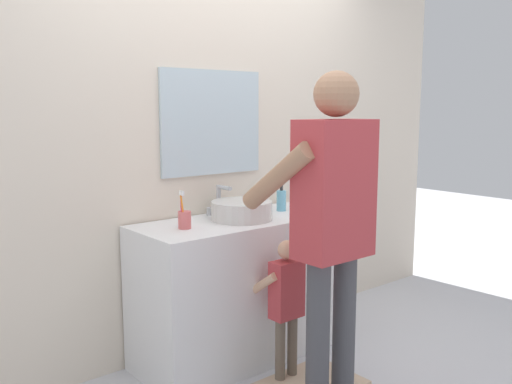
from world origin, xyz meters
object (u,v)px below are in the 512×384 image
Objects in this scene: child_toddler at (286,297)px; adult_parent at (331,210)px; toothbrush_cup at (184,219)px; soap_bottle at (281,200)px.

child_toddler is 0.61m from adult_parent.
adult_parent reaches higher than toothbrush_cup.
toothbrush_cup reaches higher than soap_bottle.
toothbrush_cup is at bearing -175.85° from soap_bottle.
adult_parent is at bearing -60.40° from toothbrush_cup.
child_toddler is (-0.37, -0.44, -0.44)m from soap_bottle.
soap_bottle is at bearing 4.15° from toothbrush_cup.
child_toddler is (0.39, -0.39, -0.43)m from toothbrush_cup.
adult_parent is (0.01, -0.31, 0.53)m from child_toddler.
adult_parent reaches higher than soap_bottle.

